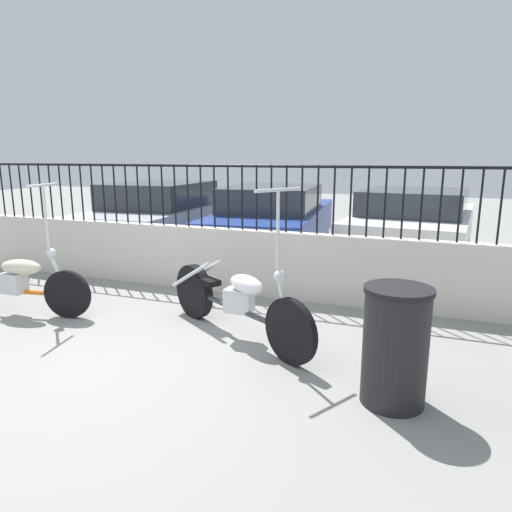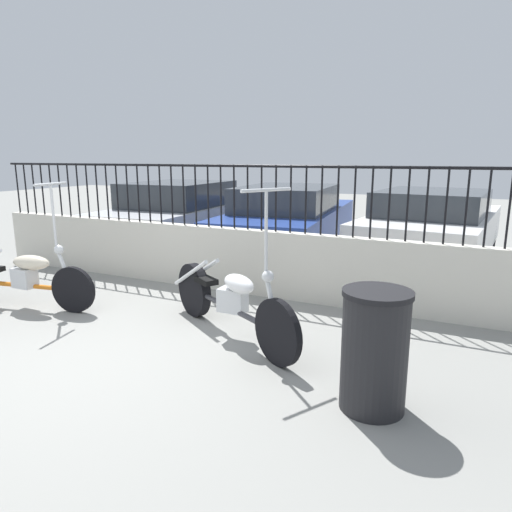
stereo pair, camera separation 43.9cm
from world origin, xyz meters
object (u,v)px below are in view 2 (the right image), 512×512
object	(u,v)px
motorcycle_dark_grey	(225,298)
trash_bin	(374,350)
car_blue	(289,220)
car_white	(432,226)
motorcycle_orange	(16,277)
car_silver	(183,213)

from	to	relation	value
motorcycle_dark_grey	trash_bin	bearing A→B (deg)	4.29
motorcycle_dark_grey	car_blue	xyz separation A→B (m)	(-0.83, 3.94, 0.28)
motorcycle_dark_grey	car_blue	bearing A→B (deg)	131.66
motorcycle_dark_grey	car_white	bearing A→B (deg)	99.47
motorcycle_dark_grey	car_blue	world-z (taller)	motorcycle_dark_grey
car_blue	car_white	world-z (taller)	car_blue
motorcycle_orange	trash_bin	bearing A→B (deg)	-16.48
car_silver	motorcycle_orange	bearing A→B (deg)	-176.06
motorcycle_dark_grey	trash_bin	world-z (taller)	motorcycle_dark_grey
trash_bin	car_white	size ratio (longest dim) A/B	0.21
motorcycle_orange	trash_bin	distance (m)	4.48
motorcycle_dark_grey	car_white	distance (m)	4.74
car_white	car_blue	bearing A→B (deg)	107.16
motorcycle_orange	car_white	xyz separation A→B (m)	(4.38, 4.79, 0.27)
trash_bin	motorcycle_dark_grey	bearing A→B (deg)	154.57
motorcycle_orange	car_blue	distance (m)	4.71
trash_bin	car_blue	xyz separation A→B (m)	(-2.54, 4.75, 0.22)
car_silver	car_white	xyz separation A→B (m)	(4.96, 0.35, -0.01)
motorcycle_orange	car_silver	distance (m)	4.49
trash_bin	car_blue	distance (m)	5.39
trash_bin	car_blue	bearing A→B (deg)	118.12
car_silver	car_white	size ratio (longest dim) A/B	1.06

